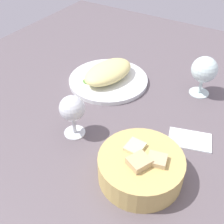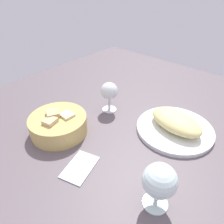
# 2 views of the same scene
# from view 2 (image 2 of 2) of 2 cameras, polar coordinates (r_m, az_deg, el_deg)

# --- Properties ---
(ground_plane) EXTENTS (1.40, 1.40, 0.02)m
(ground_plane) POSITION_cam_2_polar(r_m,az_deg,el_deg) (0.71, 5.45, -7.90)
(ground_plane) COLOR #5C5257
(plate) EXTENTS (0.26, 0.26, 0.01)m
(plate) POSITION_cam_2_polar(r_m,az_deg,el_deg) (0.76, 16.76, -4.45)
(plate) COLOR white
(plate) RESTS_ON ground_plane
(omelette) EXTENTS (0.21, 0.14, 0.05)m
(omelette) POSITION_cam_2_polar(r_m,az_deg,el_deg) (0.74, 17.18, -2.46)
(omelette) COLOR #E1D483
(omelette) RESTS_ON plate
(lettuce_garnish) EXTENTS (0.05, 0.05, 0.01)m
(lettuce_garnish) POSITION_cam_2_polar(r_m,az_deg,el_deg) (0.79, 15.60, -0.81)
(lettuce_garnish) COLOR #4C7E32
(lettuce_garnish) RESTS_ON plate
(bread_basket) EXTENTS (0.19, 0.19, 0.08)m
(bread_basket) POSITION_cam_2_polar(r_m,az_deg,el_deg) (0.73, -14.46, -3.26)
(bread_basket) COLOR tan
(bread_basket) RESTS_ON ground_plane
(wine_glass_near) EXTENTS (0.07, 0.07, 0.12)m
(wine_glass_near) POSITION_cam_2_polar(r_m,az_deg,el_deg) (0.79, -0.77, 5.42)
(wine_glass_near) COLOR silver
(wine_glass_near) RESTS_ON ground_plane
(wine_glass_far) EXTENTS (0.08, 0.08, 0.13)m
(wine_glass_far) POSITION_cam_2_polar(r_m,az_deg,el_deg) (0.49, 12.90, -18.13)
(wine_glass_far) COLOR silver
(wine_glass_far) RESTS_ON ground_plane
(folded_napkin) EXTENTS (0.10, 0.13, 0.01)m
(folded_napkin) POSITION_cam_2_polar(r_m,az_deg,el_deg) (0.61, -8.80, -14.60)
(folded_napkin) COLOR white
(folded_napkin) RESTS_ON ground_plane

